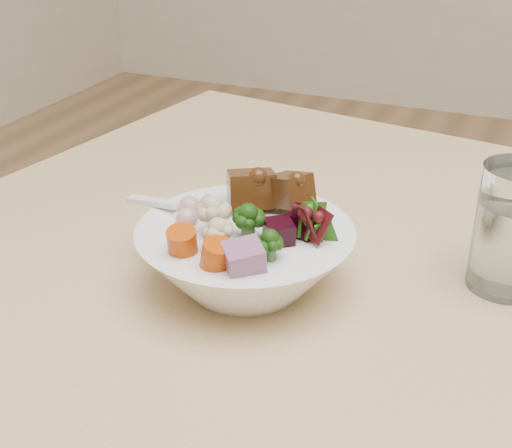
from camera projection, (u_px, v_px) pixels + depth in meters
name	position (u px, v px, depth m)	size (l,w,h in m)	color
food_bowl	(247.00, 253.00, 0.62)	(0.19, 0.19, 0.10)	white
soup_spoon	(179.00, 214.00, 0.64)	(0.09, 0.04, 0.02)	white
water_glass	(512.00, 234.00, 0.61)	(0.07, 0.07, 0.11)	white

